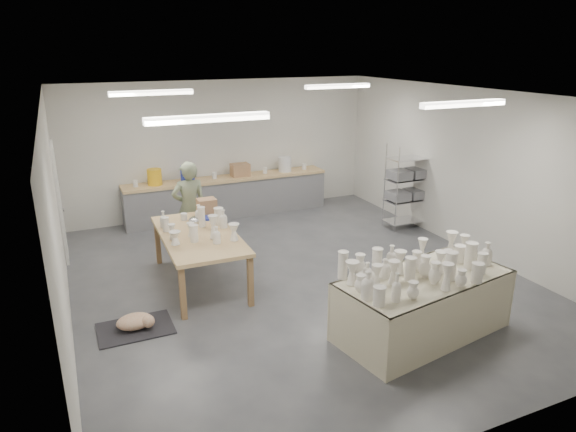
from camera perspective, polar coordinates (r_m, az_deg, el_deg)
name	(u,v)px	position (r m, az deg, el deg)	size (l,w,h in m)	color
room	(289,157)	(7.99, 0.16, 6.55)	(8.00, 8.02, 3.00)	#424449
back_counter	(228,195)	(11.68, -6.69, 2.32)	(4.60, 0.60, 1.24)	tan
wire_shelf	(407,185)	(11.03, 13.14, 3.33)	(0.88, 0.48, 1.80)	silver
drying_table	(422,302)	(7.13, 14.64, -9.21)	(2.50, 1.49, 1.20)	olive
work_table	(200,231)	(8.38, -9.74, -1.70)	(1.20, 2.31, 1.23)	tan
rug	(135,328)	(7.50, -16.60, -11.89)	(1.00, 0.70, 0.02)	black
cat	(136,321)	(7.43, -16.49, -11.15)	(0.56, 0.45, 0.21)	white
potter	(190,208)	(9.59, -10.87, 0.91)	(0.63, 0.42, 1.74)	gray
red_stool	(188,231)	(10.02, -11.05, -1.68)	(0.48, 0.48, 0.35)	#B21925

